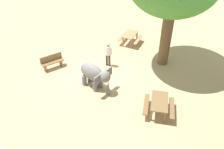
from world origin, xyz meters
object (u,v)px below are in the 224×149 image
(elephant, at_px, (95,74))
(person_handler, at_px, (108,53))
(picnic_table_far, at_px, (159,104))
(wooden_bench, at_px, (52,61))
(picnic_table_near, at_px, (130,36))

(elephant, relative_size, person_handler, 1.29)
(picnic_table_far, bearing_deg, person_handler, -136.94)
(picnic_table_far, bearing_deg, elephant, -109.70)
(elephant, relative_size, picnic_table_far, 1.14)
(elephant, height_order, wooden_bench, elephant)
(elephant, bearing_deg, person_handler, 112.06)
(elephant, distance_m, wooden_bench, 3.42)
(elephant, xyz_separation_m, wooden_bench, (-0.50, -3.36, -0.45))
(person_handler, height_order, picnic_table_far, person_handler)
(elephant, relative_size, picnic_table_near, 1.36)
(elephant, relative_size, wooden_bench, 1.48)
(person_handler, height_order, picnic_table_near, person_handler)
(person_handler, bearing_deg, picnic_table_near, 174.47)
(person_handler, relative_size, wooden_bench, 1.15)
(elephant, xyz_separation_m, picnic_table_near, (-5.59, -0.23, -0.33))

